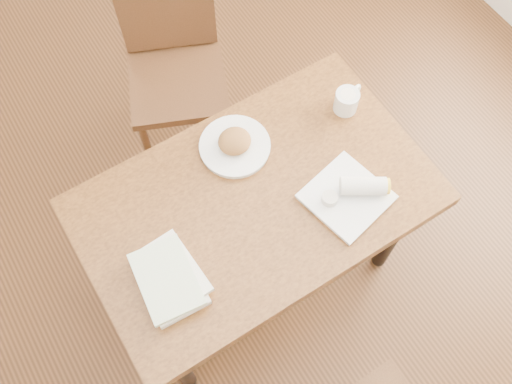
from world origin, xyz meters
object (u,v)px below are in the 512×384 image
chair_far (174,56)px  coffee_mug (347,100)px  table (256,209)px  book_stack (169,278)px  plate_burrito (352,193)px  plate_scone (235,145)px

chair_far → coffee_mug: 0.83m
table → book_stack: (-0.39, -0.10, 0.12)m
coffee_mug → plate_burrito: 0.37m
table → chair_far: (0.11, 0.84, -0.11)m
plate_scone → plate_burrito: bearing=-57.8°
chair_far → plate_burrito: bearing=-80.6°
chair_far → plate_burrito: 1.05m
plate_burrito → book_stack: size_ratio=1.08×
table → book_stack: size_ratio=4.37×
plate_scone → chair_far: bearing=83.9°
chair_far → plate_scone: size_ratio=3.77×
table → chair_far: size_ratio=1.26×
book_stack → plate_burrito: bearing=-5.5°
plate_scone → coffee_mug: coffee_mug is taller
chair_far → book_stack: 1.09m
table → plate_scone: plate_scone is taller
plate_scone → coffee_mug: size_ratio=1.99×
chair_far → coffee_mug: size_ratio=7.49×
plate_burrito → book_stack: bearing=174.5°
plate_burrito → book_stack: plate_burrito is taller
coffee_mug → plate_burrito: coffee_mug is taller
table → coffee_mug: 0.52m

